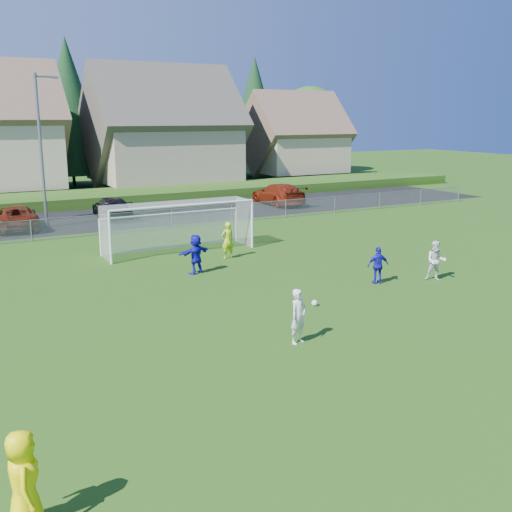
% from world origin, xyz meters
% --- Properties ---
extents(ground, '(160.00, 160.00, 0.00)m').
position_xyz_m(ground, '(0.00, 0.00, 0.00)').
color(ground, '#193D0C').
rests_on(ground, ground).
extents(asphalt_lot, '(60.00, 60.00, 0.00)m').
position_xyz_m(asphalt_lot, '(0.00, 27.50, 0.01)').
color(asphalt_lot, black).
rests_on(asphalt_lot, ground).
extents(grass_embankment, '(70.00, 6.00, 0.80)m').
position_xyz_m(grass_embankment, '(0.00, 35.00, 0.40)').
color(grass_embankment, '#1E420F').
rests_on(grass_embankment, ground).
extents(soccer_ball, '(0.22, 0.22, 0.22)m').
position_xyz_m(soccer_ball, '(0.95, 5.41, 0.11)').
color(soccer_ball, white).
rests_on(soccer_ball, ground).
extents(referee, '(0.64, 0.91, 1.75)m').
position_xyz_m(referee, '(-9.85, -2.09, 0.88)').
color(referee, '#FFF305').
rests_on(referee, ground).
extents(player_white_a, '(0.70, 0.57, 1.65)m').
position_xyz_m(player_white_a, '(-1.50, 2.72, 0.83)').
color(player_white_a, silver).
rests_on(player_white_a, ground).
extents(player_white_b, '(1.02, 1.00, 1.65)m').
position_xyz_m(player_white_b, '(7.19, 5.83, 0.83)').
color(player_white_b, silver).
rests_on(player_white_b, ground).
extents(player_blue_a, '(0.95, 0.61, 1.51)m').
position_xyz_m(player_blue_a, '(4.81, 6.60, 0.75)').
color(player_blue_a, '#1613B4').
rests_on(player_blue_a, ground).
extents(player_blue_b, '(1.65, 0.93, 1.70)m').
position_xyz_m(player_blue_b, '(-0.92, 11.62, 0.85)').
color(player_blue_b, '#1613B4').
rests_on(player_blue_b, ground).
extents(goalkeeper, '(0.65, 0.45, 1.74)m').
position_xyz_m(goalkeeper, '(1.52, 13.50, 0.87)').
color(goalkeeper, '#AFDC19').
rests_on(goalkeeper, ground).
extents(car_c, '(2.83, 5.32, 1.42)m').
position_xyz_m(car_c, '(-6.17, 26.38, 0.71)').
color(car_c, '#621C0B').
rests_on(car_c, ground).
extents(car_d, '(2.38, 5.00, 1.41)m').
position_xyz_m(car_d, '(-0.09, 27.40, 0.70)').
color(car_d, black).
rests_on(car_d, ground).
extents(car_g, '(2.44, 5.60, 1.60)m').
position_xyz_m(car_g, '(12.72, 27.49, 0.80)').
color(car_g, maroon).
rests_on(car_g, ground).
extents(soccer_goal, '(7.42, 1.90, 2.50)m').
position_xyz_m(soccer_goal, '(0.00, 16.05, 1.63)').
color(soccer_goal, white).
rests_on(soccer_goal, ground).
extents(chainlink_fence, '(52.06, 0.06, 1.20)m').
position_xyz_m(chainlink_fence, '(0.00, 22.00, 0.63)').
color(chainlink_fence, gray).
rests_on(chainlink_fence, ground).
extents(streetlight, '(1.38, 0.18, 9.00)m').
position_xyz_m(streetlight, '(-4.45, 26.00, 4.84)').
color(streetlight, slate).
rests_on(streetlight, ground).
extents(houses_row, '(53.90, 11.45, 13.27)m').
position_xyz_m(houses_row, '(1.97, 42.46, 7.33)').
color(houses_row, tan).
rests_on(houses_row, ground).
extents(tree_row, '(65.98, 12.36, 13.80)m').
position_xyz_m(tree_row, '(1.04, 48.74, 6.91)').
color(tree_row, '#382616').
rests_on(tree_row, ground).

